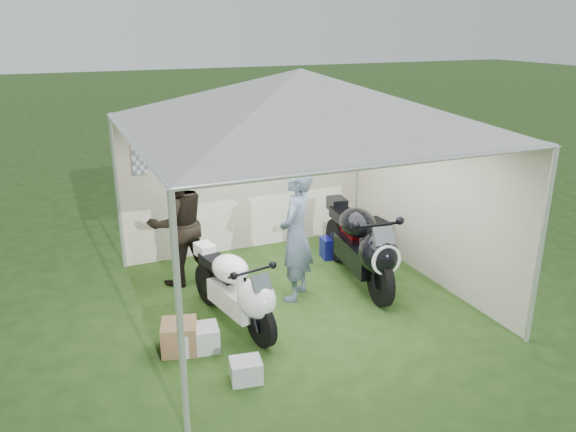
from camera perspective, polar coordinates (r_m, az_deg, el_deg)
name	(u,v)px	position (r m, az deg, el deg)	size (l,w,h in m)	color
ground	(299,299)	(7.61, 1.14, -8.40)	(80.00, 80.00, 0.00)	#234014
canopy_tent	(299,105)	(6.84, 1.17, 11.24)	(5.66, 5.66, 3.00)	silver
motorcycle_white	(237,289)	(6.78, -5.24, -7.36)	(0.64, 1.80, 0.90)	black
motorcycle_black	(362,244)	(7.84, 7.49, -2.82)	(0.66, 2.20, 1.08)	black
paddock_stand	(335,247)	(8.87, 4.82, -3.15)	(0.44, 0.27, 0.33)	#2124CC
person_dark_jacket	(178,223)	(7.88, -11.12, -0.74)	(0.86, 0.67, 1.77)	black
person_blue_jacket	(296,235)	(7.30, 0.81, -1.91)	(0.65, 0.43, 1.79)	slate
equipment_box	(369,237)	(9.03, 8.26, -2.17)	(0.53, 0.43, 0.53)	black
crate_0	(200,338)	(6.54, -8.95, -12.18)	(0.42, 0.33, 0.28)	silver
crate_1	(179,337)	(6.55, -10.97, -11.94)	(0.39, 0.39, 0.35)	brown
crate_2	(246,370)	(6.00, -4.30, -15.37)	(0.32, 0.27, 0.23)	#AFB4B8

